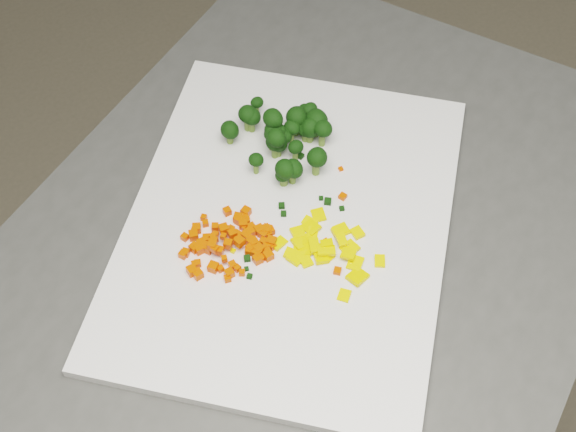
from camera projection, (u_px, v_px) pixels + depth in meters
ground at (396, 383)px, 1.78m from camera, size 4.00×4.00×0.00m
counter_block at (293, 417)px, 1.26m from camera, size 1.09×0.95×0.90m
cutting_board at (288, 224)px, 0.92m from camera, size 0.59×0.57×0.01m
carrot_pile at (227, 241)px, 0.88m from camera, size 0.10×0.10×0.03m
pepper_pile at (326, 251)px, 0.88m from camera, size 0.12×0.12×0.02m
broccoli_pile at (279, 130)px, 0.96m from camera, size 0.12×0.12×0.06m
carrot_cube_0 at (203, 247)px, 0.89m from camera, size 0.01×0.01×0.01m
carrot_cube_1 at (212, 245)px, 0.88m from camera, size 0.01×0.01×0.01m
carrot_cube_2 at (215, 227)px, 0.90m from camera, size 0.01×0.01×0.01m
carrot_cube_3 at (207, 239)px, 0.89m from camera, size 0.01×0.01×0.01m
carrot_cube_4 at (246, 235)px, 0.89m from camera, size 0.01×0.01×0.01m
carrot_cube_5 at (251, 228)px, 0.90m from camera, size 0.01×0.01×0.01m
carrot_cube_6 at (198, 263)px, 0.87m from camera, size 0.01×0.01×0.01m
carrot_cube_7 at (237, 268)px, 0.87m from camera, size 0.01×0.01×0.01m
carrot_cube_8 at (215, 249)px, 0.87m from camera, size 0.01×0.01×0.01m
carrot_cube_9 at (262, 258)px, 0.88m from camera, size 0.01×0.01×0.01m
carrot_cube_10 at (214, 240)px, 0.88m from camera, size 0.01×0.01×0.01m
carrot_cube_11 at (267, 230)px, 0.90m from camera, size 0.01×0.01×0.01m
carrot_cube_12 at (224, 259)px, 0.87m from camera, size 0.01×0.01×0.01m
carrot_cube_13 at (238, 240)px, 0.88m from camera, size 0.01×0.01×0.01m
carrot_cube_14 at (250, 232)px, 0.90m from camera, size 0.01×0.01×0.01m
carrot_cube_15 at (220, 251)px, 0.88m from camera, size 0.01×0.01×0.01m
carrot_cube_16 at (195, 264)px, 0.87m from camera, size 0.01×0.01×0.01m
carrot_cube_17 at (263, 229)px, 0.90m from camera, size 0.01×0.01×0.01m
carrot_cube_18 at (186, 253)px, 0.88m from camera, size 0.01×0.01×0.01m
carrot_cube_19 at (202, 244)px, 0.89m from camera, size 0.01×0.01×0.01m
carrot_cube_20 at (257, 253)px, 0.88m from camera, size 0.01×0.01×0.01m
carrot_cube_21 at (245, 218)px, 0.91m from camera, size 0.01×0.01×0.01m
carrot_cube_22 at (195, 232)px, 0.90m from camera, size 0.01×0.01×0.01m
carrot_cube_23 at (268, 256)px, 0.88m from camera, size 0.01×0.01×0.01m
carrot_cube_24 at (198, 274)px, 0.86m from camera, size 0.01×0.01×0.01m
carrot_cube_25 at (240, 220)px, 0.91m from camera, size 0.01×0.01×0.01m
carrot_cube_26 at (246, 221)px, 0.91m from camera, size 0.01×0.01×0.01m
carrot_cube_27 at (237, 235)px, 0.90m from camera, size 0.01×0.01×0.01m
carrot_cube_28 at (237, 235)px, 0.89m from camera, size 0.01×0.01×0.01m
carrot_cube_29 at (232, 234)px, 0.89m from camera, size 0.01×0.01×0.01m
carrot_cube_30 at (229, 273)px, 0.87m from camera, size 0.01×0.01×0.01m
carrot_cube_31 at (266, 249)px, 0.88m from camera, size 0.01×0.01×0.01m
carrot_cube_32 at (213, 267)px, 0.87m from camera, size 0.01×0.01×0.01m
carrot_cube_33 at (185, 237)px, 0.89m from camera, size 0.01×0.01×0.01m
carrot_cube_34 at (240, 242)px, 0.88m from camera, size 0.01×0.01×0.01m
carrot_cube_35 at (192, 271)px, 0.87m from camera, size 0.01×0.01×0.01m
carrot_cube_36 at (265, 230)px, 0.90m from camera, size 0.01×0.01×0.01m
carrot_cube_37 at (204, 218)px, 0.91m from camera, size 0.01×0.01×0.01m
carrot_cube_38 at (242, 273)px, 0.87m from camera, size 0.01×0.01×0.01m
carrot_cube_39 at (223, 236)px, 0.89m from camera, size 0.01×0.01×0.01m
carrot_cube_40 at (228, 278)px, 0.86m from camera, size 0.01×0.01×0.01m
carrot_cube_41 at (183, 254)px, 0.88m from camera, size 0.01×0.01×0.01m
carrot_cube_42 at (259, 249)px, 0.88m from camera, size 0.01×0.01×0.01m
carrot_cube_43 at (216, 235)px, 0.90m from camera, size 0.01×0.01×0.01m
carrot_cube_44 at (271, 242)px, 0.89m from camera, size 0.01×0.01×0.01m
carrot_cube_45 at (226, 230)px, 0.89m from camera, size 0.01×0.01×0.01m
carrot_cube_46 at (246, 212)px, 0.91m from camera, size 0.01×0.01×0.01m
carrot_cube_47 at (238, 218)px, 0.91m from camera, size 0.01×0.01×0.01m
carrot_cube_48 at (206, 223)px, 0.91m from camera, size 0.01×0.01×0.01m
carrot_cube_49 at (224, 229)px, 0.89m from camera, size 0.01×0.01×0.01m
carrot_cube_50 at (200, 246)px, 0.89m from camera, size 0.01×0.01×0.01m
carrot_cube_51 at (232, 265)px, 0.87m from camera, size 0.01×0.01×0.01m
carrot_cube_52 at (199, 249)px, 0.88m from camera, size 0.01×0.01×0.01m
carrot_cube_53 at (267, 245)px, 0.89m from camera, size 0.01×0.01×0.01m
carrot_cube_54 at (213, 237)px, 0.89m from camera, size 0.01×0.01×0.01m
carrot_cube_55 at (220, 269)px, 0.87m from camera, size 0.01×0.01×0.01m
carrot_cube_56 at (231, 229)px, 0.90m from camera, size 0.01×0.01×0.01m
carrot_cube_57 at (263, 241)px, 0.89m from camera, size 0.01×0.01×0.01m
carrot_cube_58 at (249, 251)px, 0.88m from camera, size 0.01×0.01×0.01m
carrot_cube_59 at (251, 241)px, 0.89m from camera, size 0.01×0.01×0.01m
carrot_cube_60 at (264, 234)px, 0.90m from camera, size 0.01×0.01×0.01m
carrot_cube_61 at (227, 211)px, 0.92m from camera, size 0.01×0.01×0.01m
carrot_cube_62 at (258, 256)px, 0.88m from camera, size 0.01×0.01×0.01m
carrot_cube_63 at (251, 227)px, 0.90m from camera, size 0.01×0.01×0.01m
carrot_cube_64 at (254, 243)px, 0.89m from camera, size 0.01×0.01×0.01m
carrot_cube_65 at (259, 230)px, 0.90m from camera, size 0.01×0.01×0.01m
carrot_cube_66 at (268, 234)px, 0.90m from camera, size 0.01×0.01×0.01m
carrot_cube_67 at (260, 249)px, 0.88m from camera, size 0.01×0.01×0.01m
carrot_cube_68 at (273, 246)px, 0.89m from camera, size 0.01×0.01×0.01m
carrot_cube_69 at (244, 227)px, 0.90m from camera, size 0.01×0.01×0.01m
carrot_cube_70 at (243, 224)px, 0.90m from camera, size 0.01×0.01×0.01m
carrot_cube_71 at (197, 228)px, 0.90m from camera, size 0.01×0.01×0.01m
carrot_cube_72 at (258, 259)px, 0.88m from camera, size 0.01×0.01×0.01m
carrot_cube_73 at (208, 248)px, 0.88m from camera, size 0.01×0.01×0.01m
carrot_cube_74 at (251, 248)px, 0.88m from camera, size 0.01×0.01×0.01m
carrot_cube_75 at (228, 244)px, 0.88m from camera, size 0.01×0.01×0.01m
carrot_cube_76 at (194, 248)px, 0.88m from camera, size 0.01×0.01×0.01m
carrot_cube_77 at (194, 235)px, 0.89m from camera, size 0.01×0.01×0.01m
carrot_cube_78 at (270, 231)px, 0.90m from camera, size 0.01×0.01×0.01m
pepper_chunk_0 at (310, 222)px, 0.91m from camera, size 0.02×0.02×0.01m
pepper_chunk_1 at (318, 215)px, 0.92m from camera, size 0.02×0.02×0.00m
pepper_chunk_2 at (306, 239)px, 0.90m from camera, size 0.02×0.02×0.00m
pepper_chunk_3 at (348, 254)px, 0.88m from camera, size 0.02×0.02×0.01m
pepper_chunk_4 at (357, 233)px, 0.90m from camera, size 0.01×0.02×0.01m
pepper_chunk_5 at (302, 250)px, 0.89m from camera, size 0.03×0.03×0.01m
pepper_chunk_6 at (340, 231)px, 0.90m from camera, size 0.02×0.02×0.01m
pepper_chunk_7 at (312, 234)px, 0.90m from camera, size 0.02×0.02×0.01m
pepper_chunk_8 at (326, 251)px, 0.88m from camera, size 0.02×0.02×0.01m
pepper_chunk_9 at (355, 263)px, 0.88m from camera, size 0.02×0.02×0.01m
pepper_chunk_10 at (305, 259)px, 0.88m from camera, size 0.02×0.02×0.01m
pepper_chunk_11 at (324, 256)px, 0.88m from camera, size 0.02×0.01×0.01m
pepper_chunk_12 at (350, 248)px, 0.89m from camera, size 0.02×0.02×0.01m
pepper_chunk_13 at (358, 277)px, 0.87m from camera, size 0.02×0.02×0.01m
pepper_chunk_14 at (279, 243)px, 0.89m from camera, size 0.02×0.02×0.01m
pepper_chunk_15 at (298, 233)px, 0.90m from camera, size 0.02×0.02×0.01m
pepper_chunk_16 at (342, 240)px, 0.89m from camera, size 0.01×0.02×0.01m
pepper_chunk_17 at (321, 257)px, 0.88m from camera, size 0.02×0.02×0.01m
pepper_chunk_18 at (327, 244)px, 0.88m from camera, size 0.02×0.02×0.01m
pepper_chunk_19 at (314, 246)px, 0.88m from camera, size 0.02×0.02×0.01m
pepper_chunk_20 at (311, 227)px, 0.90m from camera, size 0.02×0.02×0.01m
pepper_chunk_21 at (380, 261)px, 0.88m from camera, size 0.02×0.02×0.01m
pepper_chunk_22 at (341, 230)px, 0.90m from camera, size 0.02×0.02×0.00m
pepper_chunk_23 at (324, 251)px, 0.89m from camera, size 0.02×0.02×0.01m
pepper_chunk_24 at (292, 254)px, 0.88m from camera, size 0.02×0.02×0.01m
pepper_chunk_25 at (299, 243)px, 0.89m from camera, size 0.02×0.02×0.01m
pepper_chunk_26 at (296, 258)px, 0.88m from camera, size 0.02×0.02×0.01m
pepper_chunk_27 at (344, 295)px, 0.85m from camera, size 0.02×0.02×0.01m
pepper_chunk_28 at (326, 255)px, 0.88m from camera, size 0.01×0.02×0.01m
broccoli_floret_0 at (295, 151)px, 0.96m from camera, size 0.03×0.03×0.03m
broccoli_floret_1 at (278, 133)px, 0.96m from camera, size 0.02×0.02×0.02m
broccoli_floret_2 at (305, 133)px, 0.97m from camera, size 0.03×0.03×0.03m
broccoli_floret_3 at (309, 115)px, 0.99m from camera, size 0.03×0.03×0.03m
broccoli_floret_4 at (272, 124)px, 0.96m from camera, size 0.03×0.03×0.04m
broccoli_floret_5 at (284, 174)px, 0.93m from camera, size 0.03×0.03×0.04m
broccoli_floret_6 at (230, 134)px, 0.97m from camera, size 0.03×0.03×0.03m
broccoli_floret_7 at (252, 121)px, 0.98m from camera, size 0.03×0.03×0.03m
broccoli_floret_8 at (256, 164)px, 0.94m from camera, size 0.02×0.02×0.03m
broccoli_floret_9 at (296, 122)px, 0.98m from camera, size 0.04×0.04×0.04m
broccoli_floret_10 at (283, 140)px, 0.97m from camera, size 0.03×0.03×0.03m
broccoli_floret_11 at (316, 124)px, 0.98m from camera, size 0.04×0.04×0.04m
broccoli_floret_12 at (293, 173)px, 0.93m from camera, size 0.03×0.03×0.03m
broccoli_floret_13 at (276, 142)px, 0.94m from camera, size 0.03×0.03×0.03m
broccoli_floret_14 at (305, 115)px, 0.99m from camera, size 0.02×0.02×0.03m
broccoli_floret_15 at (229, 132)px, 0.98m from camera, size 0.03×0.03×0.03m
broccoli_floret_16 at (280, 139)px, 0.97m from camera, size 0.03×0.03×0.03m
broccoli_floret_17 at (273, 133)px, 0.96m from camera, size 0.03×0.03×0.03m
broccoli_floret_18 at (316, 163)px, 0.94m from camera, size 0.03×0.03×0.04m
broccoli_floret_19 at (275, 147)px, 0.96m from camera, size 0.03×0.03×0.03m
broccoli_floret_20 at (278, 147)px, 0.96m from camera, size 0.03×0.03×0.03m
broccoli_floret_21 at (271, 140)px, 0.96m from camera, size 0.02×0.02×0.03m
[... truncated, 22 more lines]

